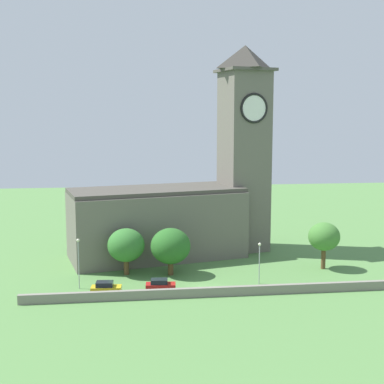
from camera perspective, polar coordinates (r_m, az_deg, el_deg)
The scene contains 10 objects.
ground_plane at distance 91.04m, azimuth 0.17°, elevation -7.35°, with size 200.00×200.00×0.00m, color #517F42.
church at distance 93.72m, azimuth -0.66°, elevation -0.61°, with size 36.82×18.69×36.54m.
quay_barrier at distance 73.67m, azimuth 1.98°, elevation -10.56°, with size 50.46×0.70×1.28m, color gray.
car_yellow at distance 75.23m, azimuth -9.14°, elevation -10.04°, with size 4.22×2.39×1.83m.
car_red at distance 75.72m, azimuth -3.39°, elevation -9.85°, with size 4.26×2.39×1.77m.
streetlamp_west_end at distance 77.33m, azimuth -11.97°, elevation -6.62°, with size 0.44×0.44×7.21m.
streetlamp_west_mid at distance 78.58m, azimuth 7.17°, elevation -6.75°, with size 0.44×0.44×6.12m.
tree_by_tower at distance 82.34m, azimuth -2.29°, elevation -5.77°, with size 6.11×6.11×7.28m.
tree_riverside_east at distance 87.92m, azimuth 13.85°, elevation -4.64°, with size 5.00×5.00×7.52m.
tree_churchyard at distance 83.03m, azimuth -7.02°, elevation -5.63°, with size 5.69×5.69×7.20m.
Camera 1 is at (-11.11, -72.11, 24.01)m, focal length 50.22 mm.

